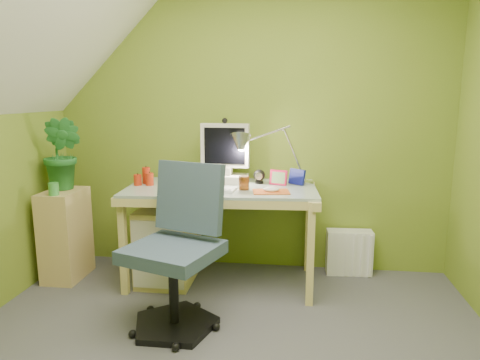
# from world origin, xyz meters

# --- Properties ---
(wall_back) EXTENTS (3.20, 0.01, 2.40)m
(wall_back) POSITION_xyz_m (0.00, 1.60, 1.20)
(wall_back) COLOR olive
(wall_back) RESTS_ON floor
(desk) EXTENTS (1.45, 0.78, 0.75)m
(desk) POSITION_xyz_m (-0.17, 1.21, 0.38)
(desk) COLOR #D5C170
(desk) RESTS_ON floor
(monitor) EXTENTS (0.40, 0.25, 0.52)m
(monitor) POSITION_xyz_m (-0.17, 1.39, 1.01)
(monitor) COLOR silver
(monitor) RESTS_ON desk
(speaker_left) EXTENTS (0.11, 0.11, 0.11)m
(speaker_left) POSITION_xyz_m (-0.44, 1.37, 0.81)
(speaker_left) COLOR black
(speaker_left) RESTS_ON desk
(speaker_right) EXTENTS (0.09, 0.09, 0.11)m
(speaker_right) POSITION_xyz_m (0.10, 1.37, 0.81)
(speaker_right) COLOR black
(speaker_right) RESTS_ON desk
(keyboard) EXTENTS (0.42, 0.18, 0.02)m
(keyboard) POSITION_xyz_m (-0.25, 1.07, 0.76)
(keyboard) COLOR white
(keyboard) RESTS_ON desk
(mousepad) EXTENTS (0.28, 0.22, 0.01)m
(mousepad) POSITION_xyz_m (0.21, 1.07, 0.76)
(mousepad) COLOR #BA511D
(mousepad) RESTS_ON desk
(mouse) EXTENTS (0.12, 0.08, 0.04)m
(mouse) POSITION_xyz_m (0.21, 1.07, 0.77)
(mouse) COLOR white
(mouse) RESTS_ON mousepad
(amber_tumbler) EXTENTS (0.09, 0.09, 0.10)m
(amber_tumbler) POSITION_xyz_m (0.01, 1.13, 0.80)
(amber_tumbler) COLOR brown
(amber_tumbler) RESTS_ON desk
(candle_cluster) EXTENTS (0.17, 0.15, 0.13)m
(candle_cluster) POSITION_xyz_m (-0.77, 1.22, 0.82)
(candle_cluster) COLOR #B4290F
(candle_cluster) RESTS_ON desk
(photo_frame_red) EXTENTS (0.13, 0.06, 0.12)m
(photo_frame_red) POSITION_xyz_m (0.25, 1.33, 0.81)
(photo_frame_red) COLOR #D21641
(photo_frame_red) RESTS_ON desk
(photo_frame_blue) EXTENTS (0.12, 0.10, 0.12)m
(photo_frame_blue) POSITION_xyz_m (0.39, 1.37, 0.81)
(photo_frame_blue) COLOR navy
(photo_frame_blue) RESTS_ON desk
(photo_frame_green) EXTENTS (0.15, 0.05, 0.12)m
(photo_frame_green) POSITION_xyz_m (-0.57, 1.35, 0.82)
(photo_frame_green) COLOR #A0B47B
(photo_frame_green) RESTS_ON desk
(desk_lamp) EXTENTS (0.65, 0.39, 0.65)m
(desk_lamp) POSITION_xyz_m (0.28, 1.39, 1.08)
(desk_lamp) COLOR silver
(desk_lamp) RESTS_ON desk
(side_ledge) EXTENTS (0.26, 0.40, 0.70)m
(side_ledge) POSITION_xyz_m (-1.40, 1.14, 0.35)
(side_ledge) COLOR tan
(side_ledge) RESTS_ON floor
(potted_plant) EXTENTS (0.36, 0.32, 0.56)m
(potted_plant) POSITION_xyz_m (-1.40, 1.19, 0.99)
(potted_plant) COLOR #246C2B
(potted_plant) RESTS_ON side_ledge
(green_cup) EXTENTS (0.08, 0.08, 0.09)m
(green_cup) POSITION_xyz_m (-1.38, 0.99, 0.75)
(green_cup) COLOR green
(green_cup) RESTS_ON side_ledge
(task_chair) EXTENTS (0.73, 0.73, 1.04)m
(task_chair) POSITION_xyz_m (-0.35, 0.49, 0.52)
(task_chair) COLOR #394C5D
(task_chair) RESTS_ON floor
(radiator) EXTENTS (0.37, 0.16, 0.36)m
(radiator) POSITION_xyz_m (0.83, 1.50, 0.18)
(radiator) COLOR white
(radiator) RESTS_ON floor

